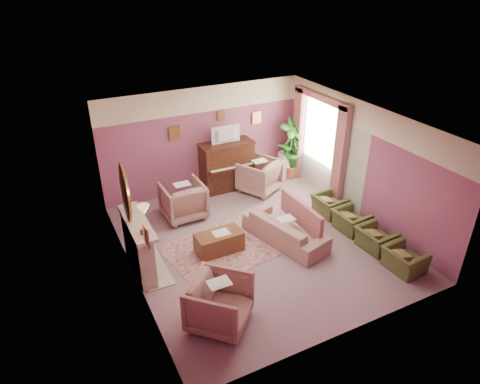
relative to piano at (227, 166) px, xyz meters
name	(u,v)px	position (x,y,z in m)	size (l,w,h in m)	color
floor	(258,242)	(-0.50, -2.68, -0.65)	(5.50, 6.00, 0.01)	gray
ceiling	(261,122)	(-0.50, -2.68, 2.15)	(5.50, 6.00, 0.01)	white
wall_back	(204,140)	(-0.50, 0.32, 0.75)	(5.50, 0.02, 2.80)	#764364
wall_front	(354,267)	(-0.50, -5.68, 0.75)	(5.50, 0.02, 2.80)	#764364
wall_left	(128,217)	(-3.25, -2.68, 0.75)	(0.02, 6.00, 2.80)	#764364
wall_right	(362,162)	(2.25, -2.68, 0.75)	(0.02, 6.00, 2.80)	#764364
picture_rail_band	(202,100)	(-0.50, 0.31, 1.82)	(5.50, 0.01, 0.65)	#F2E3C1
stripe_panel	(326,155)	(2.23, -1.38, 0.42)	(0.01, 3.00, 2.15)	beige
fireplace_surround	(139,247)	(-3.09, -2.48, -0.10)	(0.30, 1.40, 1.10)	#BFB299
fireplace_inset	(144,252)	(-2.99, -2.48, -0.25)	(0.18, 0.72, 0.68)	black
fire_ember	(147,259)	(-2.95, -2.48, -0.43)	(0.06, 0.54, 0.10)	orange
mantel_shelf	(137,223)	(-3.06, -2.48, 0.47)	(0.40, 1.55, 0.07)	#BFB299
hearth	(151,266)	(-2.89, -2.48, -0.64)	(0.55, 1.50, 0.02)	#BFB299
mirror_frame	(125,193)	(-3.20, -2.48, 1.15)	(0.04, 0.72, 1.20)	#AC8541
mirror_glass	(126,193)	(-3.17, -2.48, 1.15)	(0.01, 0.60, 1.06)	white
sconce_shade	(144,210)	(-3.12, -3.53, 1.33)	(0.20, 0.20, 0.16)	#FFA381
piano	(227,166)	(0.00, 0.00, 0.00)	(1.40, 0.60, 1.30)	#391B0F
piano_keyshelf	(232,169)	(0.00, -0.35, 0.07)	(1.30, 0.12, 0.06)	#391B0F
piano_keys	(232,168)	(0.00, -0.35, 0.11)	(1.20, 0.08, 0.02)	white
piano_top	(226,144)	(0.00, 0.00, 0.66)	(1.45, 0.65, 0.04)	#391B0F
television	(227,134)	(0.00, -0.05, 0.95)	(0.80, 0.12, 0.48)	black
print_back_left	(175,133)	(-1.30, 0.28, 1.07)	(0.30, 0.03, 0.38)	#AC8541
print_back_right	(257,118)	(1.05, 0.28, 1.13)	(0.26, 0.03, 0.34)	#AC8541
print_back_mid	(221,115)	(0.00, 0.28, 1.35)	(0.22, 0.03, 0.26)	#AC8541
print_left_wall	(146,235)	(-3.21, -3.88, 1.07)	(0.03, 0.28, 0.36)	#AC8541
window_blind	(322,130)	(2.20, -1.13, 1.05)	(0.03, 1.40, 1.80)	beige
curtain_left	(340,157)	(2.12, -2.05, 0.65)	(0.16, 0.34, 2.60)	#A55B5F
curtain_right	(298,134)	(2.12, -0.21, 0.65)	(0.16, 0.34, 2.60)	#A55B5F
pelmet	(322,98)	(2.12, -1.13, 1.91)	(0.16, 2.20, 0.16)	#A55B5F
mantel_plant	(129,202)	(-3.05, -1.93, 0.64)	(0.16, 0.16, 0.28)	#216C1E
mantel_vase	(144,231)	(-3.05, -2.98, 0.58)	(0.16, 0.16, 0.16)	#F2E3C1
area_rug	(226,248)	(-1.24, -2.57, -0.64)	(2.50, 1.80, 0.01)	#A56D6D
coffee_table	(219,242)	(-1.41, -2.60, -0.43)	(1.00, 0.50, 0.45)	#58321B
table_paper	(221,233)	(-1.36, -2.60, -0.20)	(0.35, 0.28, 0.01)	silver
sofa	(285,225)	(0.06, -2.91, -0.24)	(0.67, 2.02, 0.82)	#A4796B
sofa_throw	(301,214)	(0.46, -2.91, -0.05)	(0.10, 1.53, 0.56)	#A55B5F
floral_armchair_left	(183,199)	(-1.59, -0.91, -0.15)	(0.96, 0.96, 1.00)	#A4796B
floral_armchair_right	(259,174)	(0.71, -0.56, -0.15)	(0.96, 0.96, 1.00)	#A4796B
floral_armchair_front	(220,301)	(-2.26, -4.53, -0.15)	(0.96, 0.96, 1.00)	#A4796B
olive_chair_a	(405,257)	(1.65, -4.86, -0.32)	(0.54, 0.77, 0.66)	#465125
olive_chair_b	(376,236)	(1.65, -4.04, -0.32)	(0.54, 0.77, 0.66)	#465125
olive_chair_c	(351,218)	(1.65, -3.22, -0.32)	(0.54, 0.77, 0.66)	#465125
olive_chair_d	(329,202)	(1.65, -2.40, -0.32)	(0.54, 0.77, 0.66)	#465125
side_table	(286,164)	(1.89, -0.05, -0.30)	(0.52, 0.52, 0.70)	white
side_plant_big	(287,148)	(1.89, -0.05, 0.22)	(0.30, 0.30, 0.34)	#216C1E
side_plant_small	(293,149)	(2.01, -0.15, 0.19)	(0.16, 0.16, 0.28)	#216C1E
palm_pot	(290,172)	(1.92, -0.23, -0.48)	(0.34, 0.34, 0.34)	#9B4E35
palm_plant	(292,143)	(1.92, -0.23, 0.41)	(0.76, 0.76, 1.44)	#216C1E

